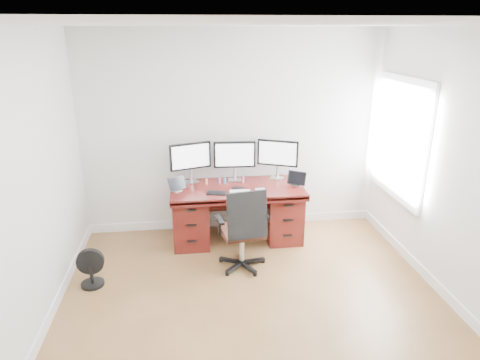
{
  "coord_description": "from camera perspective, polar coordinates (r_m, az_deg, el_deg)",
  "views": [
    {
      "loc": [
        -0.61,
        -3.31,
        2.67
      ],
      "look_at": [
        0.0,
        1.5,
        0.95
      ],
      "focal_mm": 32.0,
      "sensor_mm": 36.0,
      "label": 1
    }
  ],
  "objects": [
    {
      "name": "keyboard",
      "position": [
        5.32,
        -0.01,
        -1.55
      ],
      "size": [
        0.26,
        0.13,
        0.01
      ],
      "primitive_type": "cube",
      "rotation": [
        0.0,
        0.0,
        -0.07
      ],
      "color": "silver",
      "rests_on": "desk"
    },
    {
      "name": "trackpad",
      "position": [
        5.38,
        2.77,
        -1.34
      ],
      "size": [
        0.13,
        0.13,
        0.01
      ],
      "primitive_type": "cube",
      "rotation": [
        0.0,
        0.0,
        0.07
      ],
      "color": "silver",
      "rests_on": "desk"
    },
    {
      "name": "figurine_blue",
      "position": [
        5.6,
        -2.03,
        -0.03
      ],
      "size": [
        0.03,
        0.03,
        0.08
      ],
      "color": "#4B94D7",
      "rests_on": "desk"
    },
    {
      "name": "desk",
      "position": [
        5.65,
        -0.42,
        -4.13
      ],
      "size": [
        1.7,
        0.8,
        0.75
      ],
      "color": "#511310",
      "rests_on": "ground"
    },
    {
      "name": "phone",
      "position": [
        5.43,
        -0.23,
        -1.1
      ],
      "size": [
        0.15,
        0.11,
        0.01
      ],
      "primitive_type": "cube",
      "rotation": [
        0.0,
        0.0,
        -0.3
      ],
      "color": "black",
      "rests_on": "desk"
    },
    {
      "name": "figurine_pink",
      "position": [
        5.63,
        0.43,
        0.07
      ],
      "size": [
        0.03,
        0.03,
        0.08
      ],
      "color": "pink",
      "rests_on": "desk"
    },
    {
      "name": "figurine_orange",
      "position": [
        5.59,
        -4.49,
        -0.14
      ],
      "size": [
        0.03,
        0.03,
        0.08
      ],
      "color": "#FC9363",
      "rests_on": "desk"
    },
    {
      "name": "office_chair",
      "position": [
        5.0,
        0.39,
        -8.35
      ],
      "size": [
        0.62,
        0.62,
        1.02
      ],
      "rotation": [
        0.0,
        0.0,
        0.15
      ],
      "color": "black",
      "rests_on": "ground"
    },
    {
      "name": "figurine_purple",
      "position": [
        5.6,
        -2.73,
        -0.06
      ],
      "size": [
        0.03,
        0.03,
        0.08
      ],
      "color": "#975CCA",
      "rests_on": "desk"
    },
    {
      "name": "monitor_left",
      "position": [
        5.61,
        -6.63,
        2.99
      ],
      "size": [
        0.53,
        0.2,
        0.53
      ],
      "rotation": [
        0.0,
        0.0,
        0.31
      ],
      "color": "silver",
      "rests_on": "desk"
    },
    {
      "name": "ground",
      "position": [
        4.3,
        2.65,
        -18.92
      ],
      "size": [
        4.5,
        4.5,
        0.0
      ],
      "primitive_type": "plane",
      "color": "brown",
      "rests_on": "ground"
    },
    {
      "name": "tablet_right",
      "position": [
        5.56,
        7.6,
        0.07
      ],
      "size": [
        0.24,
        0.18,
        0.19
      ],
      "rotation": [
        0.0,
        0.0,
        -0.56
      ],
      "color": "silver",
      "rests_on": "desk"
    },
    {
      "name": "tablet_left",
      "position": [
        5.38,
        -8.37,
        -0.61
      ],
      "size": [
        0.23,
        0.2,
        0.19
      ],
      "rotation": [
        0.0,
        0.0,
        0.63
      ],
      "color": "silver",
      "rests_on": "desk"
    },
    {
      "name": "drawing_tablet",
      "position": [
        5.29,
        -3.16,
        -1.72
      ],
      "size": [
        0.26,
        0.2,
        0.01
      ],
      "primitive_type": "cube",
      "rotation": [
        0.0,
        0.0,
        -0.22
      ],
      "color": "black",
      "rests_on": "desk"
    },
    {
      "name": "monitor_center",
      "position": [
        5.64,
        -0.73,
        3.22
      ],
      "size": [
        0.55,
        0.15,
        0.53
      ],
      "rotation": [
        0.0,
        0.0,
        -0.06
      ],
      "color": "silver",
      "rests_on": "desk"
    },
    {
      "name": "monitor_right",
      "position": [
        5.73,
        5.05,
        3.41
      ],
      "size": [
        0.52,
        0.26,
        0.53
      ],
      "rotation": [
        0.0,
        0.0,
        -0.42
      ],
      "color": "silver",
      "rests_on": "desk"
    },
    {
      "name": "right_wall",
      "position": [
        4.49,
        28.68,
        0.02
      ],
      "size": [
        0.1,
        4.5,
        2.7
      ],
      "color": "silver",
      "rests_on": "ground"
    },
    {
      "name": "back_wall",
      "position": [
        5.75,
        -0.94,
        6.25
      ],
      "size": [
        4.0,
        0.1,
        2.7
      ],
      "primitive_type": "cube",
      "color": "silver",
      "rests_on": "ground"
    },
    {
      "name": "floor_fan",
      "position": [
        5.01,
        -19.28,
        -11.08
      ],
      "size": [
        0.3,
        0.25,
        0.43
      ],
      "rotation": [
        0.0,
        0.0,
        0.05
      ],
      "color": "black",
      "rests_on": "ground"
    }
  ]
}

